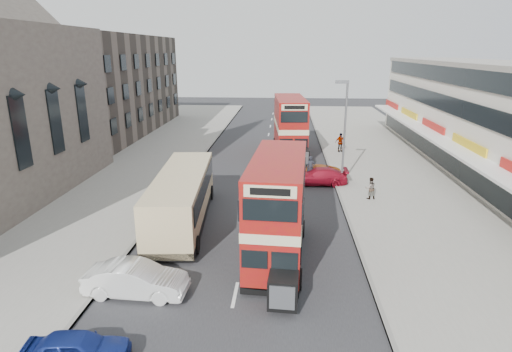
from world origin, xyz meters
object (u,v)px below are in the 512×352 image
at_px(coach, 182,196).
at_px(pedestrian_near, 370,188).
at_px(car_left_near, 77,349).
at_px(cyclist, 310,174).
at_px(bus_main, 278,208).
at_px(pedestrian_far, 340,142).
at_px(car_right_b, 314,172).
at_px(car_right_a, 318,176).
at_px(car_left_front, 136,280).
at_px(street_lamp, 344,125).
at_px(bus_second, 290,126).

height_order(coach, pedestrian_near, coach).
xyz_separation_m(car_left_near, cyclist, (8.98, 20.85, 0.15)).
relative_size(bus_main, pedestrian_far, 4.85).
xyz_separation_m(car_right_b, pedestrian_far, (3.27, 9.41, 0.51)).
relative_size(car_left_near, cyclist, 1.59).
distance_m(car_right_a, cyclist, 0.67).
distance_m(coach, pedestrian_near, 13.19).
bearing_deg(car_right_a, coach, -47.26).
bearing_deg(cyclist, pedestrian_near, -47.33).
distance_m(car_left_front, car_right_b, 19.65).
height_order(car_right_a, pedestrian_near, pedestrian_near).
relative_size(street_lamp, pedestrian_near, 5.12).
height_order(street_lamp, pedestrian_far, street_lamp).
height_order(car_left_near, cyclist, cyclist).
bearing_deg(car_right_b, car_left_near, -22.03).
height_order(bus_second, pedestrian_far, bus_second).
bearing_deg(cyclist, car_left_front, -120.63).
bearing_deg(car_left_front, coach, 1.65).
distance_m(car_left_front, cyclist, 18.58).
distance_m(bus_main, bus_second, 22.25).
bearing_deg(car_left_near, car_right_a, -31.45).
distance_m(car_right_b, pedestrian_near, 6.05).
bearing_deg(car_left_front, car_right_a, -26.48).
bearing_deg(bus_second, street_lamp, 107.63).
height_order(car_left_front, pedestrian_far, pedestrian_far).
bearing_deg(car_right_a, bus_second, -167.45).
bearing_deg(car_right_a, car_left_front, -29.06).
relative_size(bus_main, coach, 0.84).
height_order(bus_main, pedestrian_near, bus_main).
relative_size(car_left_near, car_right_a, 0.77).
height_order(car_right_a, pedestrian_far, pedestrian_far).
height_order(bus_main, pedestrian_far, bus_main).
height_order(car_left_near, pedestrian_near, pedestrian_near).
xyz_separation_m(street_lamp, car_right_a, (-1.78, 0.00, -4.12)).
bearing_deg(pedestrian_near, cyclist, -54.26).
distance_m(coach, car_left_near, 12.39).
bearing_deg(bus_main, car_right_b, -97.77).
bearing_deg(car_left_front, pedestrian_far, -21.49).
height_order(car_left_near, pedestrian_far, pedestrian_far).
distance_m(bus_second, coach, 19.34).
xyz_separation_m(car_right_a, pedestrian_far, (3.02, 10.73, 0.45)).
bearing_deg(car_left_front, bus_main, -54.61).
distance_m(coach, car_right_a, 12.17).
xyz_separation_m(bus_main, cyclist, (2.39, 12.66, -1.94)).
bearing_deg(car_left_front, cyclist, -24.44).
distance_m(street_lamp, cyclist, 4.69).
bearing_deg(pedestrian_near, car_right_a, -56.59).
xyz_separation_m(coach, pedestrian_near, (12.29, 4.72, -0.78)).
relative_size(car_left_near, car_right_b, 0.81).
relative_size(car_right_b, pedestrian_near, 2.76).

